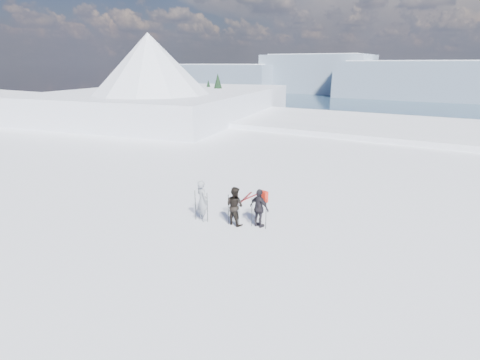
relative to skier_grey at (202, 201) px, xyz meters
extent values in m
plane|color=white|center=(3.38, 58.31, -18.37)|extent=(220.00, 208.01, 71.62)
cube|color=white|center=(3.38, 28.31, -7.37)|extent=(180.00, 16.00, 14.00)
plane|color=navy|center=(3.38, 288.31, -30.87)|extent=(820.00, 820.00, 0.00)
cube|color=slate|center=(-276.62, 438.31, -13.87)|extent=(150.00, 80.00, 34.00)
cube|color=white|center=(-276.62, 438.31, 0.13)|extent=(127.50, 70.00, 8.00)
cube|color=slate|center=(-156.62, 468.31, -7.87)|extent=(130.00, 80.00, 46.00)
cube|color=white|center=(-156.62, 468.31, 12.13)|extent=(110.50, 70.00, 8.00)
cube|color=slate|center=(-36.62, 438.31, -11.87)|extent=(160.00, 80.00, 38.00)
cube|color=white|center=(-36.62, 438.31, 4.13)|extent=(136.00, 70.00, 8.00)
cube|color=white|center=(-24.62, 26.31, -5.87)|extent=(29.19, 35.68, 16.00)
cone|color=white|center=(-21.62, 20.31, 4.13)|extent=(18.00, 18.00, 9.00)
cone|color=white|center=(-29.62, 30.31, 0.13)|extent=(16.00, 16.00, 8.00)
cube|color=#2D2B28|center=(-18.62, 34.31, -9.87)|extent=(21.55, 17.87, 14.25)
cone|color=black|center=(-23.62, 34.31, -2.87)|extent=(6.72, 6.72, 12.00)
cone|color=black|center=(-20.62, 32.31, -2.37)|extent=(7.28, 7.28, 13.00)
cone|color=black|center=(-21.62, 29.31, -3.37)|extent=(6.16, 6.16, 11.00)
cone|color=black|center=(-18.62, 26.31, -4.37)|extent=(5.04, 5.04, 9.00)
cone|color=black|center=(-16.62, 28.31, -3.37)|extent=(6.16, 6.16, 11.00)
cone|color=black|center=(-14.62, 30.31, -3.87)|extent=(5.60, 5.60, 10.00)
imported|color=gray|center=(0.00, 0.00, 0.00)|extent=(0.76, 0.65, 1.75)
imported|color=black|center=(1.39, 0.32, -0.07)|extent=(0.88, 0.74, 1.61)
imported|color=black|center=(2.37, 0.61, -0.07)|extent=(1.00, 0.59, 1.60)
cube|color=red|center=(2.43, 0.85, 0.95)|extent=(0.38, 0.26, 0.46)
cylinder|color=black|center=(-0.26, -0.13, -0.22)|extent=(0.02, 0.02, 1.31)
cylinder|color=black|center=(0.29, -0.05, -0.23)|extent=(0.02, 0.02, 1.29)
cylinder|color=black|center=(1.17, 0.19, -0.22)|extent=(0.02, 0.02, 1.30)
cylinder|color=black|center=(1.66, 0.20, -0.24)|extent=(0.02, 0.02, 1.26)
cylinder|color=black|center=(2.10, 0.49, -0.27)|extent=(0.02, 0.02, 1.21)
cylinder|color=black|center=(2.70, 0.55, -0.25)|extent=(0.02, 0.02, 1.26)
cube|color=black|center=(0.23, 3.29, -0.86)|extent=(0.38, 1.69, 0.03)
cube|color=black|center=(0.37, 3.29, -0.86)|extent=(0.35, 1.69, 0.03)
camera|label=1|loc=(8.75, -11.81, 5.49)|focal=28.00mm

